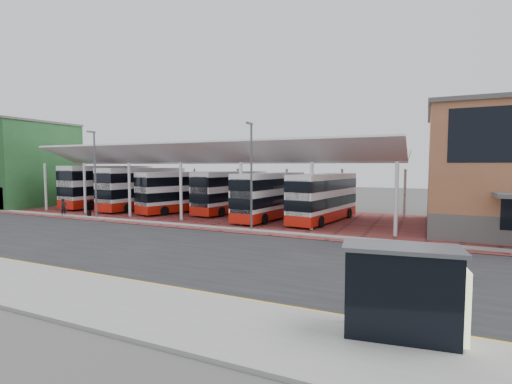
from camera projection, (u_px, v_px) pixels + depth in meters
ground at (179, 245)px, 22.95m from camera, size 140.00×140.00×0.00m
road at (168, 248)px, 22.04m from camera, size 120.00×14.00×0.02m
forecourt at (283, 219)px, 33.89m from camera, size 72.00×16.00×0.06m
sidewalk at (42, 287)px, 14.79m from camera, size 120.00×4.00×0.14m
north_kerb at (227, 229)px, 28.56m from camera, size 120.00×0.80×0.14m
yellow_line_near at (84, 275)px, 16.61m from camera, size 120.00×0.12×0.01m
yellow_line_far at (89, 273)px, 16.88m from camera, size 120.00×0.12×0.01m
canopy at (213, 157)px, 37.68m from camera, size 37.00×11.63×7.07m
shop_green at (31, 164)px, 45.06m from camera, size 6.40×10.20×10.22m
lamp_west at (95, 172)px, 34.18m from camera, size 0.16×0.90×8.07m
lamp_east at (251, 173)px, 27.50m from camera, size 0.16×0.90×8.07m
bus_0 at (110, 186)px, 44.72m from camera, size 3.50×11.95×4.87m
bus_1 at (144, 188)px, 41.93m from camera, size 3.41×11.39×4.63m
bus_2 at (184, 192)px, 39.22m from camera, size 5.27×10.48×4.22m
bus_3 at (232, 192)px, 38.63m from camera, size 3.75×10.57×4.27m
bus_4 at (270, 196)px, 33.93m from camera, size 3.33×10.36×4.20m
bus_5 at (324, 198)px, 32.30m from camera, size 3.87×10.31×4.15m
pedestrian at (64, 207)px, 35.84m from camera, size 0.41×0.62×1.68m
suitcase at (89, 213)px, 35.89m from camera, size 0.32×0.23×0.55m
bus_shelter at (412, 284)px, 9.93m from camera, size 3.35×1.88×2.55m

